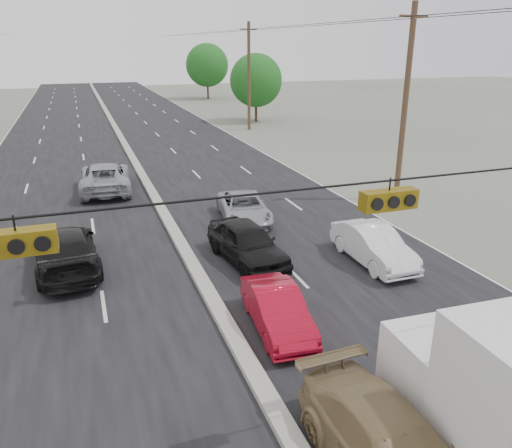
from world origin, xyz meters
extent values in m
cube|color=black|center=(0.00, 30.00, 0.00)|extent=(20.00, 160.00, 0.02)
cube|color=gray|center=(0.00, 30.00, 0.10)|extent=(0.50, 160.00, 0.20)
cylinder|color=#422D1E|center=(12.50, 15.00, 5.00)|extent=(0.30, 0.30, 10.00)
cube|color=#422D1E|center=(12.50, 15.00, 9.30)|extent=(1.60, 0.12, 0.12)
cylinder|color=#422D1E|center=(12.50, 40.00, 5.00)|extent=(0.30, 0.30, 10.00)
cube|color=#422D1E|center=(12.50, 40.00, 9.30)|extent=(1.60, 0.12, 0.12)
cylinder|color=black|center=(0.00, 0.00, 5.80)|extent=(25.00, 0.04, 0.04)
cube|color=#72590C|center=(-4.50, 0.00, 5.45)|extent=(1.05, 0.30, 0.35)
cube|color=#72590C|center=(1.50, 0.00, 5.45)|extent=(1.05, 0.30, 0.35)
cylinder|color=#382619|center=(15.00, 45.00, 1.26)|extent=(0.28, 0.28, 2.52)
sphere|color=#155116|center=(15.00, 45.00, 4.34)|extent=(5.60, 5.60, 5.60)
cylinder|color=#382619|center=(16.00, 70.00, 1.44)|extent=(0.28, 0.28, 2.88)
sphere|color=#155116|center=(16.00, 70.00, 4.96)|extent=(6.40, 6.40, 6.40)
cube|color=silver|center=(3.60, 0.22, 1.19)|extent=(2.36, 1.91, 1.72)
cylinder|color=black|center=(2.59, 0.03, 0.43)|extent=(0.32, 0.87, 0.86)
cylinder|color=black|center=(4.59, -0.06, 0.43)|extent=(0.32, 0.87, 0.86)
imported|color=#AE0A1F|center=(1.40, 4.85, 0.64)|extent=(1.66, 3.98, 1.28)
imported|color=black|center=(2.13, 9.77, 0.78)|extent=(2.43, 4.79, 1.56)
imported|color=white|center=(6.70, 8.09, 0.72)|extent=(1.52, 4.34, 1.43)
imported|color=#9C9EA4|center=(3.50, 14.37, 0.65)|extent=(2.76, 4.91, 1.29)
imported|color=black|center=(-4.49, 11.39, 0.80)|extent=(2.59, 5.61, 1.59)
imported|color=#969A9D|center=(-2.39, 21.95, 0.82)|extent=(3.10, 6.07, 1.64)
camera|label=1|loc=(-3.52, -7.15, 8.05)|focal=35.00mm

